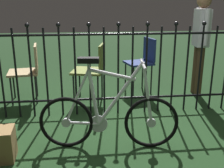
{
  "coord_description": "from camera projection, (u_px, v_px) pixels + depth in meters",
  "views": [
    {
      "loc": [
        -0.39,
        -2.71,
        1.46
      ],
      "look_at": [
        -0.08,
        0.2,
        0.55
      ],
      "focal_mm": 44.16,
      "sensor_mm": 36.0,
      "label": 1
    }
  ],
  "objects": [
    {
      "name": "chair_tan",
      "position": [
        29.0,
        68.0,
        4.0
      ],
      "size": [
        0.47,
        0.47,
        0.83
      ],
      "color": "black",
      "rests_on": "ground"
    },
    {
      "name": "chair_navy",
      "position": [
        143.0,
        59.0,
        4.38
      ],
      "size": [
        0.48,
        0.47,
        0.87
      ],
      "color": "black",
      "rests_on": "ground"
    },
    {
      "name": "iron_fence",
      "position": [
        109.0,
        67.0,
        3.5
      ],
      "size": [
        4.32,
        0.07,
        1.25
      ],
      "color": "black",
      "rests_on": "ground"
    },
    {
      "name": "chair_olive",
      "position": [
        94.0,
        67.0,
        3.96
      ],
      "size": [
        0.53,
        0.53,
        0.85
      ],
      "color": "black",
      "rests_on": "ground"
    },
    {
      "name": "person_visitor",
      "position": [
        201.0,
        37.0,
        4.15
      ],
      "size": [
        0.21,
        0.47,
        1.53
      ],
      "color": "#4C3823",
      "rests_on": "ground"
    },
    {
      "name": "ground_plane",
      "position": [
        121.0,
        137.0,
        3.05
      ],
      "size": [
        20.0,
        20.0,
        0.0
      ],
      "primitive_type": "plane",
      "color": "#193317"
    },
    {
      "name": "display_crate",
      "position": [
        1.0,
        145.0,
        2.58
      ],
      "size": [
        0.26,
        0.26,
        0.31
      ],
      "primitive_type": "cube",
      "rotation": [
        0.0,
        0.0,
        0.07
      ],
      "color": "olive",
      "rests_on": "ground"
    },
    {
      "name": "bicycle",
      "position": [
        108.0,
        116.0,
        2.74
      ],
      "size": [
        1.39,
        0.4,
        0.94
      ],
      "color": "black",
      "rests_on": "ground"
    }
  ]
}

